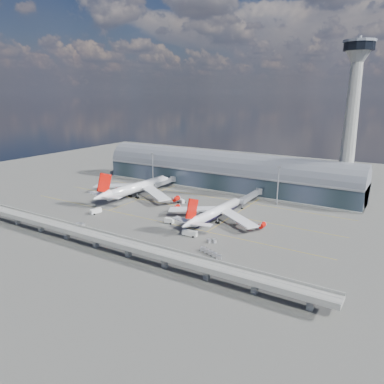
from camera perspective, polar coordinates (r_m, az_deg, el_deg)
The scene contains 20 objects.
ground at distance 222.90m, azimuth -4.27°, elevation -3.58°, with size 500.00×500.00×0.00m, color #474744.
taxi_lines at distance 240.26m, azimuth -1.19°, elevation -2.16°, with size 200.00×80.12×0.01m.
terminal at distance 284.48m, azimuth 4.90°, elevation 2.86°, with size 200.00×30.00×28.00m.
control_tower at distance 257.56m, azimuth 23.01°, elevation 9.55°, with size 19.00×19.00×103.00m.
guideway at distance 182.21m, azimuth -14.52°, elevation -6.60°, with size 220.00×8.50×7.20m.
floodlight_mast_left at distance 291.03m, azimuth -6.00°, elevation 3.57°, with size 3.00×0.70×25.70m.
floodlight_mast_right at distance 244.55m, azimuth 12.96°, elevation 1.08°, with size 3.00×0.70×25.70m.
airliner_left at distance 262.26m, azimuth -8.66°, elevation 0.62°, with size 71.19×74.79×22.79m.
airliner_right at distance 211.10m, azimuth 3.51°, elevation -3.18°, with size 59.42×62.10×19.70m.
jet_bridge_left at distance 283.80m, azimuth -4.11°, elevation 1.58°, with size 4.40×28.00×7.25m.
jet_bridge_right at distance 248.46m, azimuth 9.12°, elevation -0.52°, with size 4.40×32.00×7.25m.
service_truck_0 at distance 232.41m, azimuth -14.45°, elevation -2.85°, with size 3.52×7.48×2.98m.
service_truck_1 at distance 209.26m, azimuth -3.50°, elevation -4.38°, with size 5.43×3.05×3.01m.
service_truck_2 at distance 190.99m, azimuth -0.35°, elevation -6.29°, with size 8.19×2.78×2.94m.
service_truck_3 at distance 219.31m, azimuth 1.93°, elevation -3.43°, with size 5.69×6.47×3.03m.
service_truck_4 at distance 220.57m, azimuth 2.33°, elevation -3.35°, with size 4.07×5.58×2.94m.
service_truck_5 at distance 246.38m, azimuth -1.59°, elevation -1.41°, with size 5.54×4.41×2.54m.
cargo_train_0 at distance 212.46m, azimuth -16.62°, elevation -4.86°, with size 5.82×3.00×1.89m.
cargo_train_1 at distance 170.16m, azimuth 2.87°, elevation -9.28°, with size 13.20×6.38×1.79m.
cargo_train_2 at distance 183.25m, azimuth 2.99°, elevation -7.47°, with size 5.17×3.71×1.70m.
Camera 1 is at (124.48, -170.79, 70.84)m, focal length 35.00 mm.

